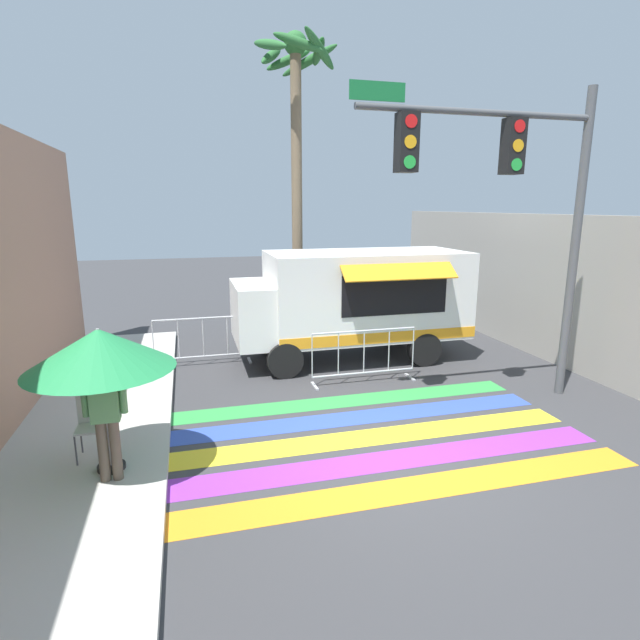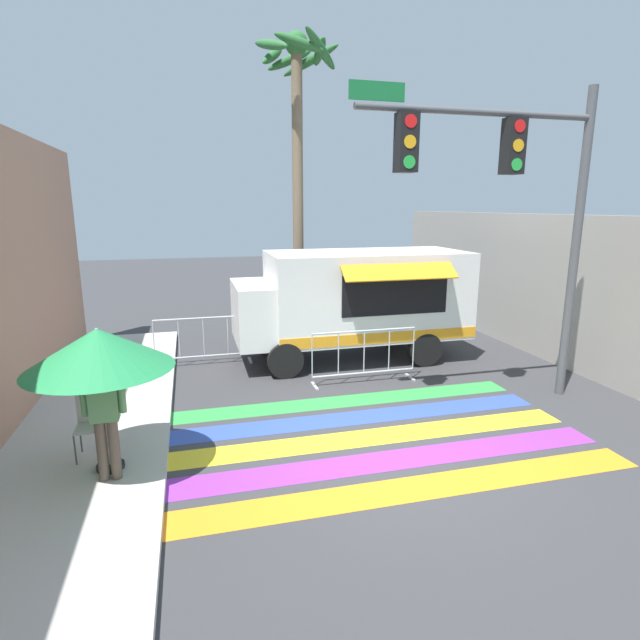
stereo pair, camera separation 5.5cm
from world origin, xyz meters
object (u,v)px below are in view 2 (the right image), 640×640
object	(u,v)px
barricade_front	(364,356)
barricade_side	(204,341)
folding_chair	(91,420)
patio_umbrella	(99,349)
traffic_signal_pole	(510,183)
palm_tree	(298,119)
vendor_person	(104,407)
food_truck	(350,298)

from	to	relation	value
barricade_front	barricade_side	size ratio (longest dim) A/B	1.01
folding_chair	barricade_side	xyz separation A→B (m)	(1.66, 4.18, -0.08)
patio_umbrella	traffic_signal_pole	bearing A→B (deg)	9.27
barricade_side	palm_tree	xyz separation A→B (m)	(2.79, 2.59, 5.27)
palm_tree	barricade_front	bearing A→B (deg)	-85.76
folding_chair	palm_tree	world-z (taller)	palm_tree
barricade_front	patio_umbrella	bearing A→B (deg)	-149.79
folding_chair	barricade_front	size ratio (longest dim) A/B	0.39
patio_umbrella	folding_chair	bearing A→B (deg)	119.24
patio_umbrella	vendor_person	xyz separation A→B (m)	(0.04, -0.28, -0.67)
vendor_person	food_truck	bearing A→B (deg)	56.11
food_truck	traffic_signal_pole	xyz separation A→B (m)	(1.77, -3.24, 2.46)
vendor_person	barricade_side	world-z (taller)	vendor_person
traffic_signal_pole	barricade_front	distance (m)	4.22
food_truck	folding_chair	size ratio (longest dim) A/B	6.24
barricade_front	barricade_side	world-z (taller)	same
palm_tree	folding_chair	bearing A→B (deg)	-123.31
patio_umbrella	barricade_front	xyz separation A→B (m)	(4.52, 2.63, -1.22)
traffic_signal_pole	folding_chair	size ratio (longest dim) A/B	6.48
vendor_person	barricade_front	size ratio (longest dim) A/B	0.78
patio_umbrella	folding_chair	distance (m)	1.27
palm_tree	patio_umbrella	bearing A→B (deg)	-119.92
barricade_side	patio_umbrella	bearing A→B (deg)	-106.59
patio_umbrella	folding_chair	xyz separation A→B (m)	(-0.27, 0.49, -1.14)
barricade_front	palm_tree	world-z (taller)	palm_tree
traffic_signal_pole	palm_tree	size ratio (longest dim) A/B	0.70
food_truck	folding_chair	xyz separation A→B (m)	(-5.01, -3.82, -0.83)
traffic_signal_pole	vendor_person	world-z (taller)	traffic_signal_pole
barricade_side	palm_tree	distance (m)	6.50
food_truck	barricade_front	world-z (taller)	food_truck
traffic_signal_pole	patio_umbrella	xyz separation A→B (m)	(-6.51, -1.06, -2.15)
folding_chair	traffic_signal_pole	bearing A→B (deg)	16.71
traffic_signal_pole	vendor_person	size ratio (longest dim) A/B	3.21
traffic_signal_pole	patio_umbrella	world-z (taller)	traffic_signal_pole
folding_chair	patio_umbrella	bearing A→B (deg)	-48.91
traffic_signal_pole	barricade_side	xyz separation A→B (m)	(-5.12, 3.60, -3.37)
food_truck	palm_tree	bearing A→B (deg)	100.78
traffic_signal_pole	vendor_person	xyz separation A→B (m)	(-6.47, -1.34, -2.82)
folding_chair	vendor_person	xyz separation A→B (m)	(0.32, -0.77, 0.47)
traffic_signal_pole	barricade_front	bearing A→B (deg)	141.81
food_truck	barricade_front	xyz separation A→B (m)	(-0.22, -1.67, -0.91)
folding_chair	food_truck	bearing A→B (deg)	49.15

